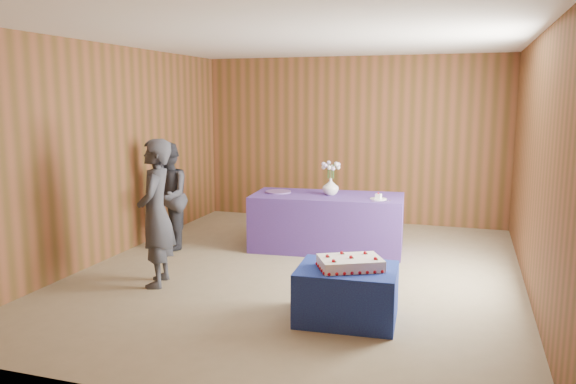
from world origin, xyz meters
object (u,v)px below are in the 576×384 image
at_px(cake_table, 347,294).
at_px(vase, 331,187).
at_px(sheet_cake, 350,263).
at_px(guest_right, 167,197).
at_px(guest_left, 156,213).
at_px(serving_table, 327,222).

xyz_separation_m(cake_table, vase, (-0.73, 2.35, 0.61)).
height_order(cake_table, sheet_cake, sheet_cake).
bearing_deg(guest_right, guest_left, -4.68).
xyz_separation_m(vase, guest_left, (-1.46, -2.01, -0.06)).
relative_size(sheet_cake, guest_left, 0.43).
height_order(cake_table, vase, vase).
relative_size(cake_table, sheet_cake, 1.30).
distance_m(sheet_cake, guest_right, 3.31).
bearing_deg(vase, guest_left, -126.01).
relative_size(vase, guest_left, 0.14).
bearing_deg(vase, guest_right, -162.06).
bearing_deg(guest_right, vase, 78.02).
xyz_separation_m(serving_table, guest_left, (-1.42, -1.99, 0.43)).
xyz_separation_m(sheet_cake, vase, (-0.76, 2.37, 0.31)).
height_order(vase, guest_left, guest_left).
distance_m(cake_table, guest_right, 3.31).
bearing_deg(guest_left, serving_table, 126.24).
bearing_deg(guest_left, cake_table, 62.84).
bearing_deg(cake_table, sheet_cake, -29.31).
relative_size(cake_table, guest_right, 0.62).
relative_size(sheet_cake, guest_right, 0.48).
relative_size(cake_table, guest_left, 0.56).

